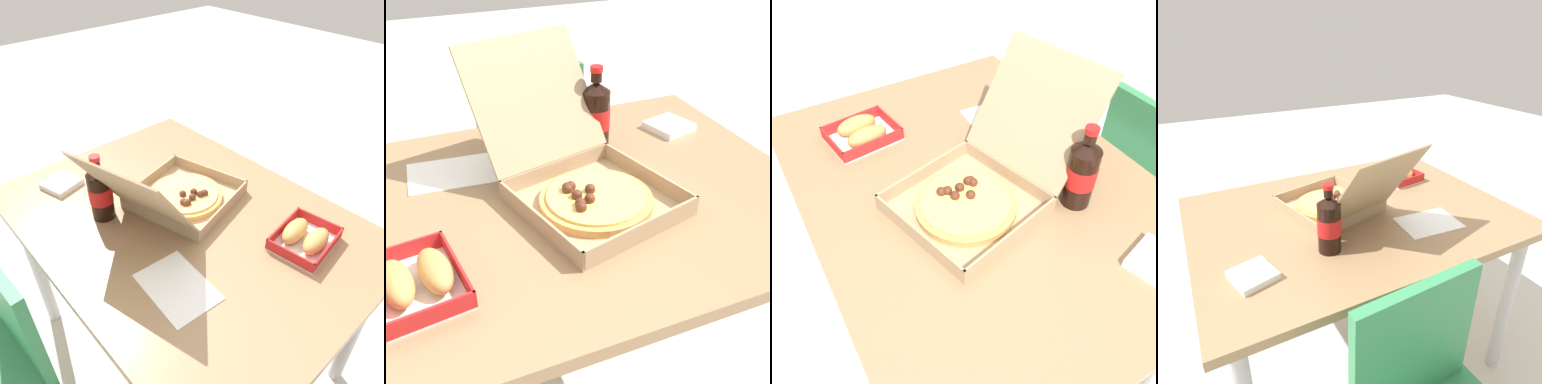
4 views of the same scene
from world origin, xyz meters
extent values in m
cube|color=#997551|center=(0.00, 0.00, 0.71)|extent=(1.16, 0.85, 0.03)
cylinder|color=#B7B7BC|center=(0.51, 0.36, 0.35)|extent=(0.05, 0.05, 0.69)
cube|color=#338451|center=(0.11, 0.73, 0.43)|extent=(0.42, 0.42, 0.04)
cube|color=#338451|center=(0.11, 0.54, 0.64)|extent=(0.36, 0.05, 0.38)
cylinder|color=#B2B2B7|center=(0.27, 0.90, 0.21)|extent=(0.03, 0.03, 0.43)
cylinder|color=#B2B2B7|center=(-0.07, 0.89, 0.21)|extent=(0.03, 0.03, 0.43)
cylinder|color=#B2B2B7|center=(0.28, 0.56, 0.21)|extent=(0.03, 0.03, 0.43)
cylinder|color=#B2B2B7|center=(-0.06, 0.55, 0.21)|extent=(0.03, 0.03, 0.43)
cube|color=tan|center=(0.07, -0.07, 0.72)|extent=(0.37, 0.37, 0.01)
cube|color=tan|center=(0.10, -0.22, 0.75)|extent=(0.30, 0.08, 0.04)
cube|color=tan|center=(-0.08, -0.11, 0.75)|extent=(0.08, 0.30, 0.04)
cube|color=tan|center=(0.21, -0.03, 0.75)|extent=(0.08, 0.30, 0.04)
cube|color=tan|center=(0.03, 0.08, 0.75)|extent=(0.30, 0.08, 0.04)
cube|color=tan|center=(0.01, 0.16, 0.90)|extent=(0.34, 0.25, 0.26)
cylinder|color=tan|center=(0.07, -0.07, 0.74)|extent=(0.25, 0.25, 0.02)
cylinder|color=#EAC666|center=(0.07, -0.07, 0.75)|extent=(0.22, 0.22, 0.01)
sphere|color=#562819|center=(0.04, -0.09, 0.76)|extent=(0.02, 0.02, 0.02)
sphere|color=#562819|center=(0.02, -0.03, 0.76)|extent=(0.02, 0.02, 0.02)
sphere|color=#562819|center=(0.02, -0.09, 0.76)|extent=(0.02, 0.02, 0.02)
sphere|color=#562819|center=(0.02, -0.06, 0.76)|extent=(0.02, 0.02, 0.02)
sphere|color=#562819|center=(0.06, -0.05, 0.76)|extent=(0.02, 0.02, 0.02)
sphere|color=#562819|center=(0.02, -0.02, 0.76)|extent=(0.02, 0.02, 0.02)
sphere|color=#562819|center=(0.01, -0.11, 0.76)|extent=(0.02, 0.02, 0.02)
sphere|color=#562819|center=(0.01, -0.03, 0.76)|extent=(0.02, 0.02, 0.02)
cube|color=white|center=(-0.33, -0.19, 0.72)|extent=(0.17, 0.21, 0.00)
cube|color=red|center=(-0.32, -0.28, 0.74)|extent=(0.15, 0.02, 0.03)
cube|color=red|center=(-0.34, -0.09, 0.74)|extent=(0.15, 0.02, 0.03)
cube|color=red|center=(-0.26, -0.18, 0.74)|extent=(0.03, 0.19, 0.03)
ellipsoid|color=tan|center=(-0.36, -0.19, 0.75)|extent=(0.07, 0.13, 0.05)
ellipsoid|color=tan|center=(-0.30, -0.18, 0.75)|extent=(0.07, 0.13, 0.05)
cylinder|color=black|center=(0.18, 0.18, 0.80)|extent=(0.07, 0.07, 0.16)
cone|color=black|center=(0.18, 0.18, 0.89)|extent=(0.07, 0.07, 0.02)
cylinder|color=black|center=(0.18, 0.18, 0.92)|extent=(0.03, 0.03, 0.02)
cylinder|color=red|center=(0.18, 0.18, 0.94)|extent=(0.03, 0.03, 0.01)
cylinder|color=red|center=(0.18, 0.18, 0.81)|extent=(0.07, 0.07, 0.06)
cube|color=white|center=(-0.20, 0.19, 0.72)|extent=(0.22, 0.17, 0.00)
cube|color=white|center=(0.42, 0.21, 0.73)|extent=(0.14, 0.14, 0.02)
camera|label=1|loc=(-0.70, 0.60, 1.52)|focal=35.55mm
camera|label=2|loc=(-0.31, -0.88, 1.34)|focal=46.00mm
camera|label=3|loc=(0.69, -0.43, 1.49)|focal=39.97mm
camera|label=4|loc=(0.53, 1.00, 1.35)|focal=32.10mm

